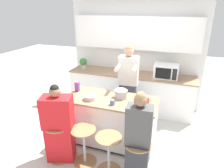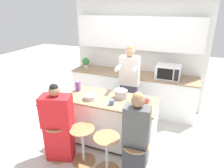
{
  "view_description": "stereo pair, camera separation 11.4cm",
  "coord_description": "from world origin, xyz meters",
  "views": [
    {
      "loc": [
        1.06,
        -2.97,
        2.42
      ],
      "look_at": [
        0.0,
        0.07,
        1.15
      ],
      "focal_mm": 32.0,
      "sensor_mm": 36.0,
      "label": 1
    },
    {
      "loc": [
        1.17,
        -2.93,
        2.42
      ],
      "look_at": [
        0.0,
        0.07,
        1.15
      ],
      "focal_mm": 32.0,
      "sensor_mm": 36.0,
      "label": 2
    }
  ],
  "objects": [
    {
      "name": "person_wrapped_blanket",
      "position": [
        -0.63,
        -0.7,
        0.63
      ],
      "size": [
        0.53,
        0.41,
        1.35
      ],
      "rotation": [
        0.0,
        0.0,
        0.29
      ],
      "color": "red",
      "rests_on": "ground_plane"
    },
    {
      "name": "person_seated_near",
      "position": [
        0.65,
        -0.7,
        0.65
      ],
      "size": [
        0.36,
        0.29,
        1.42
      ],
      "rotation": [
        0.0,
        0.0,
        0.07
      ],
      "color": "#333338",
      "rests_on": "ground_plane"
    },
    {
      "name": "fruit_bowl",
      "position": [
        -0.33,
        -0.15,
        0.94
      ],
      "size": [
        0.21,
        0.21,
        0.08
      ],
      "color": "#B7BABC",
      "rests_on": "kitchen_island"
    },
    {
      "name": "coffee_cup_near",
      "position": [
        0.1,
        -0.2,
        0.94
      ],
      "size": [
        0.11,
        0.08,
        0.09
      ],
      "color": "#4C7099",
      "rests_on": "kitchen_island"
    },
    {
      "name": "microwave",
      "position": [
        0.81,
        1.38,
        1.07
      ],
      "size": [
        0.52,
        0.37,
        0.31
      ],
      "color": "white",
      "rests_on": "back_counter"
    },
    {
      "name": "cooking_pot",
      "position": [
        0.16,
        0.1,
        0.97
      ],
      "size": [
        0.32,
        0.23,
        0.15
      ],
      "color": "#B7BABC",
      "rests_on": "kitchen_island"
    },
    {
      "name": "potted_plant",
      "position": [
        -1.24,
        1.43,
        1.07
      ],
      "size": [
        0.19,
        0.19,
        0.27
      ],
      "color": "beige",
      "rests_on": "back_counter"
    },
    {
      "name": "juice_carton",
      "position": [
        -0.71,
        0.11,
        0.99
      ],
      "size": [
        0.07,
        0.07,
        0.2
      ],
      "color": "#7A428E",
      "rests_on": "kitchen_island"
    },
    {
      "name": "bar_stool_center_left",
      "position": [
        -0.22,
        -0.65,
        0.36
      ],
      "size": [
        0.39,
        0.39,
        0.64
      ],
      "color": "#997047",
      "rests_on": "ground_plane"
    },
    {
      "name": "bar_stool_center_right",
      "position": [
        0.22,
        -0.7,
        0.36
      ],
      "size": [
        0.39,
        0.39,
        0.64
      ],
      "color": "#997047",
      "rests_on": "ground_plane"
    },
    {
      "name": "bar_stool_leftmost",
      "position": [
        -0.66,
        -0.7,
        0.36
      ],
      "size": [
        0.39,
        0.39,
        0.64
      ],
      "color": "#997047",
      "rests_on": "ground_plane"
    },
    {
      "name": "wall_back",
      "position": [
        0.0,
        1.74,
        1.54
      ],
      "size": [
        3.22,
        0.22,
        2.7
      ],
      "color": "silver",
      "rests_on": "ground_plane"
    },
    {
      "name": "back_counter",
      "position": [
        0.0,
        1.43,
        0.46
      ],
      "size": [
        2.99,
        0.66,
        0.92
      ],
      "color": "white",
      "rests_on": "ground_plane"
    },
    {
      "name": "person_cooking",
      "position": [
        0.13,
        0.7,
        0.86
      ],
      "size": [
        0.42,
        0.56,
        1.72
      ],
      "rotation": [
        0.0,
        0.0,
        0.07
      ],
      "color": "#383842",
      "rests_on": "ground_plane"
    },
    {
      "name": "kitchen_island",
      "position": [
        0.0,
        0.0,
        0.46
      ],
      "size": [
        1.64,
        0.74,
        0.9
      ],
      "color": "black",
      "rests_on": "ground_plane"
    },
    {
      "name": "bar_stool_rightmost",
      "position": [
        0.66,
        -0.7,
        0.36
      ],
      "size": [
        0.39,
        0.39,
        0.64
      ],
      "color": "#997047",
      "rests_on": "ground_plane"
    },
    {
      "name": "ground_plane",
      "position": [
        0.0,
        0.0,
        0.0
      ],
      "size": [
        16.0,
        16.0,
        0.0
      ],
      "primitive_type": "plane",
      "color": "beige"
    },
    {
      "name": "coffee_cup_far",
      "position": [
        0.62,
        0.07,
        0.94
      ],
      "size": [
        0.12,
        0.09,
        0.09
      ],
      "color": "#DB4C51",
      "rests_on": "kitchen_island"
    }
  ]
}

